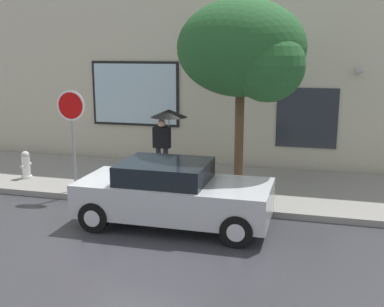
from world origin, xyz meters
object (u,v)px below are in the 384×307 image
at_px(pedestrian_with_umbrella, 167,123).
at_px(stop_sign, 72,121).
at_px(street_tree, 246,52).
at_px(fire_hydrant, 26,165).
at_px(parked_car, 173,194).

distance_m(pedestrian_with_umbrella, stop_sign, 2.71).
bearing_deg(pedestrian_with_umbrella, street_tree, -27.11).
bearing_deg(stop_sign, pedestrian_with_umbrella, 46.43).
distance_m(fire_hydrant, street_tree, 6.93).
height_order(pedestrian_with_umbrella, street_tree, street_tree).
relative_size(fire_hydrant, stop_sign, 0.30).
height_order(pedestrian_with_umbrella, stop_sign, stop_sign).
relative_size(street_tree, stop_sign, 1.84).
distance_m(parked_car, street_tree, 3.79).
xyz_separation_m(pedestrian_with_umbrella, stop_sign, (-1.86, -1.95, 0.27)).
bearing_deg(street_tree, pedestrian_with_umbrella, 152.89).
bearing_deg(parked_car, fire_hydrant, 157.56).
bearing_deg(street_tree, parked_car, -120.54).
bearing_deg(stop_sign, fire_hydrant, 158.70).
bearing_deg(parked_car, street_tree, 59.46).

